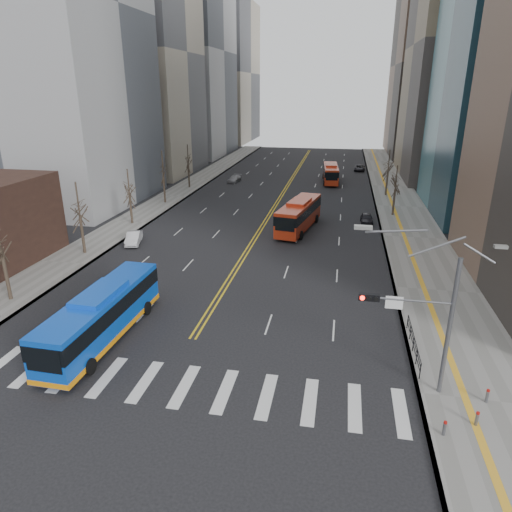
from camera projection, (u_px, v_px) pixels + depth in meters
ground at (165, 384)px, 26.00m from camera, size 220.00×220.00×0.00m
sidewalk_right at (400, 207)px, 64.36m from camera, size 7.00×130.00×0.15m
sidewalk_left at (172, 197)px, 70.33m from camera, size 5.00×130.00×0.15m
crosswalk at (165, 384)px, 26.00m from camera, size 26.70×4.00×0.01m
centerline at (286, 188)px, 76.67m from camera, size 0.55×100.00×0.01m
office_towers at (299, 39)px, 80.79m from camera, size 83.00×134.00×58.00m
signal_mast at (422, 313)px, 23.74m from camera, size 5.37×0.37×9.39m
pedestrian_railing at (414, 342)px, 28.73m from camera, size 0.06×6.06×1.02m
bollards at (470, 414)px, 22.80m from camera, size 2.87×3.17×0.78m
street_trees at (210, 181)px, 57.40m from camera, size 35.20×47.20×7.60m
blue_bus at (102, 314)px, 30.06m from camera, size 3.03×12.15×3.52m
red_bus_near at (299, 213)px, 53.60m from camera, size 4.51×11.50×3.56m
red_bus_far at (331, 172)px, 80.60m from camera, size 3.13×10.35×3.26m
car_white at (134, 238)px, 49.11m from camera, size 2.36×4.14×1.29m
car_dark_mid at (367, 218)px, 56.54m from camera, size 1.51×3.64×1.23m
car_silver at (234, 179)px, 81.40m from camera, size 2.04×4.17×1.17m
car_dark_far at (360, 168)px, 92.24m from camera, size 2.31×4.44×1.19m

